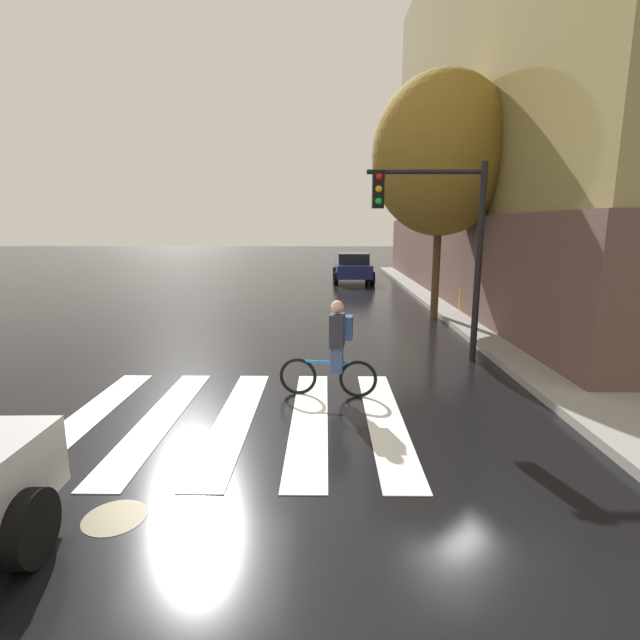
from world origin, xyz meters
TOP-DOWN VIEW (x-y plane):
  - ground_plane at (0.00, 0.00)m, footprint 120.00×120.00m
  - crosswalk_stripes at (0.45, 0.00)m, footprint 5.16×4.19m
  - manhole_cover at (-0.30, -2.52)m, footprint 0.64×0.64m
  - sedan_mid at (3.27, 18.19)m, footprint 2.04×4.34m
  - cyclist at (2.01, 1.03)m, footprint 1.70×0.39m
  - traffic_light_near at (4.26, 3.29)m, footprint 2.47×0.28m
  - fire_hydrant at (6.39, 8.77)m, footprint 0.33×0.22m
  - street_tree_near at (5.29, 8.03)m, footprint 4.13×4.13m

SIDE VIEW (x-z plane):
  - ground_plane at x=0.00m, z-range 0.00..0.00m
  - manhole_cover at x=-0.30m, z-range 0.00..0.01m
  - crosswalk_stripes at x=0.45m, z-range 0.00..0.01m
  - fire_hydrant at x=6.39m, z-range 0.14..0.92m
  - sedan_mid at x=3.27m, z-range 0.02..1.52m
  - cyclist at x=2.01m, z-range 0.00..1.69m
  - traffic_light_near at x=4.26m, z-range 0.76..4.96m
  - street_tree_near at x=5.29m, z-range 1.29..8.64m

